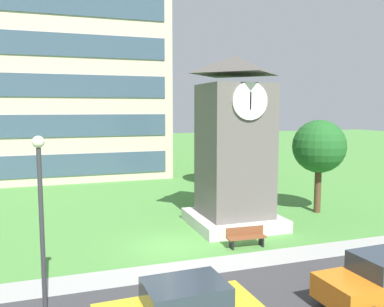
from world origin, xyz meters
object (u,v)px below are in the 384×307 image
(park_bench, at_px, (246,237))
(parked_car_orange, at_px, (384,280))
(tree_streetside, at_px, (319,147))
(street_lamp, at_px, (41,203))
(tree_near_tower, at_px, (226,128))
(clock_tower, at_px, (234,152))

(park_bench, height_order, parked_car_orange, parked_car_orange)
(park_bench, xyz_separation_m, tree_streetside, (6.74, 4.14, 3.48))
(street_lamp, height_order, tree_near_tower, tree_near_tower)
(tree_streetside, bearing_deg, parked_car_orange, -115.95)
(street_lamp, bearing_deg, tree_streetside, 26.08)
(clock_tower, relative_size, parked_car_orange, 2.11)
(park_bench, bearing_deg, parked_car_orange, -75.51)
(parked_car_orange, bearing_deg, tree_streetside, 64.05)
(street_lamp, distance_m, tree_streetside, 16.89)
(tree_streetside, bearing_deg, clock_tower, -171.32)
(tree_streetside, bearing_deg, street_lamp, -153.92)
(clock_tower, distance_m, street_lamp, 11.36)
(clock_tower, relative_size, tree_near_tower, 1.30)
(clock_tower, height_order, street_lamp, clock_tower)
(clock_tower, bearing_deg, tree_near_tower, 68.83)
(clock_tower, xyz_separation_m, street_lamp, (-9.29, -6.53, -0.53))
(tree_streetside, distance_m, tree_near_tower, 9.36)
(clock_tower, relative_size, park_bench, 4.87)
(tree_near_tower, distance_m, parked_car_orange, 20.21)
(street_lamp, xyz_separation_m, tree_near_tower, (13.17, 16.54, 1.28))
(tree_streetside, height_order, tree_near_tower, tree_near_tower)
(street_lamp, bearing_deg, parked_car_orange, -16.92)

